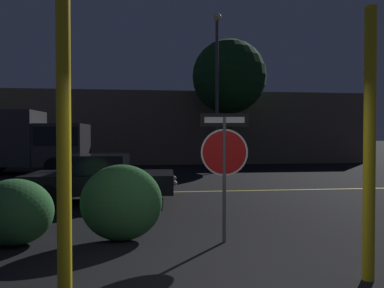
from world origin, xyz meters
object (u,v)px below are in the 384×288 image
(passing_car_2, at_px, (101,178))
(street_lamp, at_px, (217,76))
(hedge_bush_1, at_px, (14,212))
(delivery_truck, at_px, (24,140))
(stop_sign, at_px, (224,152))
(yellow_pole_left, at_px, (64,150))
(tree_0, at_px, (229,77))
(hedge_bush_2, at_px, (122,203))
(yellow_pole_right, at_px, (369,144))

(passing_car_2, relative_size, street_lamp, 0.52)
(hedge_bush_1, xyz_separation_m, delivery_truck, (-3.63, 12.21, 1.05))
(stop_sign, relative_size, delivery_truck, 0.37)
(stop_sign, distance_m, delivery_truck, 14.33)
(yellow_pole_left, bearing_deg, street_lamp, 72.58)
(yellow_pole_left, xyz_separation_m, street_lamp, (4.34, 13.84, 3.11))
(street_lamp, xyz_separation_m, tree_0, (1.37, 3.43, 0.52))
(delivery_truck, height_order, street_lamp, street_lamp)
(delivery_truck, bearing_deg, hedge_bush_2, 28.38)
(yellow_pole_left, bearing_deg, yellow_pole_right, 1.30)
(delivery_truck, distance_m, street_lamp, 9.78)
(hedge_bush_1, relative_size, tree_0, 0.17)
(passing_car_2, bearing_deg, yellow_pole_left, 6.46)
(stop_sign, distance_m, street_lamp, 12.52)
(hedge_bush_2, height_order, tree_0, tree_0)
(street_lamp, bearing_deg, passing_car_2, -121.18)
(yellow_pole_right, bearing_deg, tree_0, 83.22)
(stop_sign, relative_size, yellow_pole_right, 0.64)
(hedge_bush_1, bearing_deg, hedge_bush_2, 1.80)
(hedge_bush_2, bearing_deg, street_lamp, 71.59)
(yellow_pole_left, bearing_deg, tree_0, 71.71)
(street_lamp, bearing_deg, hedge_bush_2, -108.41)
(stop_sign, distance_m, passing_car_2, 4.98)
(hedge_bush_1, bearing_deg, yellow_pole_left, -59.94)
(delivery_truck, relative_size, tree_0, 0.80)
(hedge_bush_2, bearing_deg, tree_0, 70.82)
(yellow_pole_left, distance_m, yellow_pole_right, 3.67)
(hedge_bush_2, bearing_deg, stop_sign, -9.64)
(passing_car_2, relative_size, tree_0, 0.54)
(stop_sign, xyz_separation_m, yellow_pole_right, (1.45, -1.85, 0.18))
(stop_sign, relative_size, tree_0, 0.29)
(hedge_bush_2, distance_m, tree_0, 16.58)
(yellow_pole_left, distance_m, tree_0, 18.54)
(street_lamp, bearing_deg, delivery_truck, 176.64)
(yellow_pole_left, height_order, hedge_bush_2, yellow_pole_left)
(yellow_pole_left, relative_size, passing_car_2, 0.81)
(yellow_pole_left, height_order, street_lamp, street_lamp)
(stop_sign, distance_m, yellow_pole_right, 2.36)
(hedge_bush_2, xyz_separation_m, tree_0, (5.23, 15.03, 4.62))
(passing_car_2, distance_m, delivery_truck, 9.48)
(yellow_pole_left, height_order, yellow_pole_right, yellow_pole_right)
(passing_car_2, relative_size, delivery_truck, 0.68)
(stop_sign, bearing_deg, yellow_pole_left, -128.55)
(delivery_truck, bearing_deg, stop_sign, 34.27)
(yellow_pole_left, relative_size, yellow_pole_right, 0.97)
(tree_0, bearing_deg, delivery_truck, -164.78)
(yellow_pole_right, xyz_separation_m, tree_0, (2.04, 17.18, 3.57))
(passing_car_2, xyz_separation_m, tree_0, (6.04, 11.14, 4.62))
(yellow_pole_right, relative_size, hedge_bush_2, 2.44)
(hedge_bush_1, relative_size, street_lamp, 0.16)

